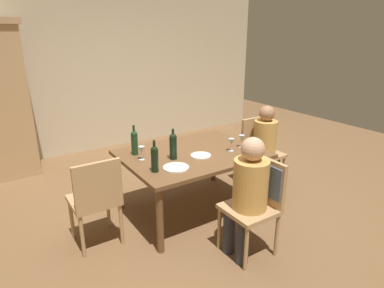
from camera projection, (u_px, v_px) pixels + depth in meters
ground_plane at (192, 209)px, 3.95m from camera, size 10.00×10.00×0.00m
rear_room_partition at (104, 71)px, 5.71m from camera, size 6.40×0.12×2.70m
dining_table at (192, 159)px, 3.74m from camera, size 1.53×1.16×0.72m
chair_right_end at (259, 147)px, 4.44m from camera, size 0.44×0.44×0.92m
chair_near at (260, 193)px, 3.06m from camera, size 0.46×0.44×0.92m
chair_left_end at (96, 197)px, 3.12m from camera, size 0.44×0.44×0.92m
person_woman_host at (266, 141)px, 4.31m from camera, size 0.30×0.34×1.12m
person_man_bearded at (248, 190)px, 2.96m from camera, size 0.36×0.32×1.16m
wine_bottle_tall_green at (134, 142)px, 3.61m from camera, size 0.07×0.07×0.34m
wine_bottle_dark_red at (155, 158)px, 3.17m from camera, size 0.07×0.07×0.32m
wine_bottle_short_olive at (173, 145)px, 3.48m from camera, size 0.08×0.08×0.33m
wine_glass_near_left at (231, 142)px, 3.73m from camera, size 0.07×0.07×0.15m
wine_glass_centre at (242, 139)px, 3.85m from camera, size 0.07×0.07×0.15m
wine_glass_near_right at (141, 150)px, 3.47m from camera, size 0.07×0.07×0.15m
dinner_plate_host at (201, 156)px, 3.60m from camera, size 0.22×0.22×0.01m
dinner_plate_guest_left at (176, 167)px, 3.29m from camera, size 0.26×0.26×0.01m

